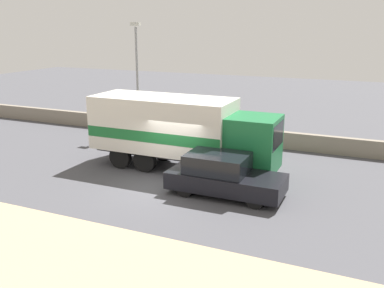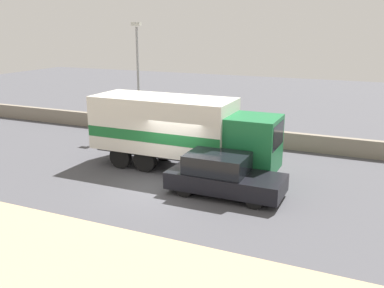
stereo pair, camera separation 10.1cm
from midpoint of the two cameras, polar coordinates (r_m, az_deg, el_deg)
The scene contains 6 objects.
ground_plane at distance 17.72m, azimuth -3.76°, elevation -5.66°, with size 80.00×80.00×0.00m, color #47474C.
dirt_shoulder_foreground at distance 13.09m, azimuth -16.67°, elevation -14.31°, with size 60.00×4.32×0.04m.
stone_wall_backdrop at distance 24.30m, azimuth 4.53°, elevation 1.33°, with size 60.00×0.35×0.91m.
street_lamp at distance 25.49m, azimuth -7.45°, elevation 9.63°, with size 0.56×0.28×6.58m.
box_truck at distance 19.25m, azimuth -2.11°, elevation 1.93°, with size 8.54×2.54×3.30m.
car_hatchback at distance 16.65m, azimuth 4.00°, elevation -4.19°, with size 4.50×1.88×1.62m.
Camera 1 is at (7.65, -14.65, 6.39)m, focal length 40.00 mm.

